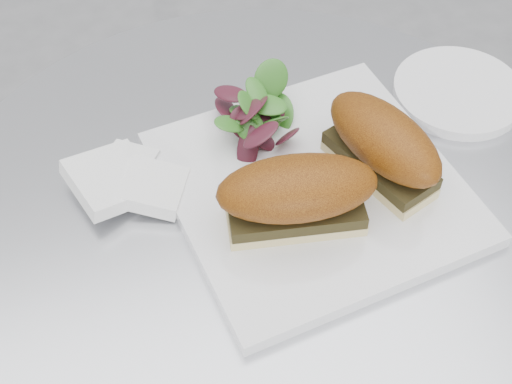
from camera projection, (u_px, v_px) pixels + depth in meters
table at (262, 334)px, 0.91m from camera, size 0.70×0.70×0.73m
plate at (313, 187)px, 0.74m from camera, size 0.32×0.32×0.02m
sandwich_left at (297, 194)px, 0.67m from camera, size 0.16×0.09×0.08m
sandwich_right at (383, 144)px, 0.71m from camera, size 0.11×0.16×0.08m
salad at (254, 116)px, 0.76m from camera, size 0.10×0.10×0.05m
napkin at (134, 188)px, 0.73m from camera, size 0.11×0.11×0.02m
saucer at (458, 92)px, 0.83m from camera, size 0.15×0.15×0.01m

